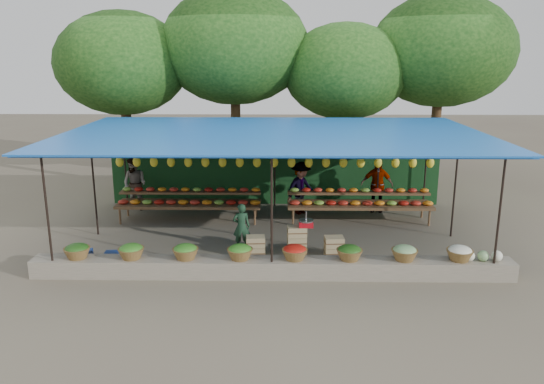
{
  "coord_description": "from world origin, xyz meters",
  "views": [
    {
      "loc": [
        0.18,
        -13.65,
        4.77
      ],
      "look_at": [
        -0.04,
        0.2,
        1.16
      ],
      "focal_mm": 35.0,
      "sensor_mm": 36.0,
      "label": 1
    }
  ],
  "objects_px": {
    "crate_counter": "(296,244)",
    "blue_crate_front": "(117,259)",
    "vendor_seated": "(241,227)",
    "blue_crate_back": "(81,256)",
    "weighing_scale": "(306,223)"
  },
  "relations": [
    {
      "from": "crate_counter",
      "to": "vendor_seated",
      "type": "distance_m",
      "value": 1.46
    },
    {
      "from": "weighing_scale",
      "to": "blue_crate_front",
      "type": "distance_m",
      "value": 4.51
    },
    {
      "from": "vendor_seated",
      "to": "crate_counter",
      "type": "bearing_deg",
      "value": 153.1
    },
    {
      "from": "weighing_scale",
      "to": "blue_crate_back",
      "type": "distance_m",
      "value": 5.4
    },
    {
      "from": "vendor_seated",
      "to": "blue_crate_back",
      "type": "relative_size",
      "value": 2.42
    },
    {
      "from": "vendor_seated",
      "to": "weighing_scale",
      "type": "bearing_deg",
      "value": 155.95
    },
    {
      "from": "vendor_seated",
      "to": "blue_crate_back",
      "type": "xyz_separation_m",
      "value": [
        -3.74,
        -0.93,
        -0.45
      ]
    },
    {
      "from": "blue_crate_back",
      "to": "blue_crate_front",
      "type": "bearing_deg",
      "value": -14.9
    },
    {
      "from": "weighing_scale",
      "to": "vendor_seated",
      "type": "xyz_separation_m",
      "value": [
        -1.59,
        0.49,
        -0.26
      ]
    },
    {
      "from": "crate_counter",
      "to": "weighing_scale",
      "type": "xyz_separation_m",
      "value": [
        0.24,
        0.0,
        0.55
      ]
    },
    {
      "from": "crate_counter",
      "to": "weighing_scale",
      "type": "relative_size",
      "value": 6.26
    },
    {
      "from": "crate_counter",
      "to": "blue_crate_back",
      "type": "height_order",
      "value": "crate_counter"
    },
    {
      "from": "crate_counter",
      "to": "blue_crate_front",
      "type": "distance_m",
      "value": 4.22
    },
    {
      "from": "vendor_seated",
      "to": "blue_crate_front",
      "type": "relative_size",
      "value": 2.18
    },
    {
      "from": "crate_counter",
      "to": "weighing_scale",
      "type": "distance_m",
      "value": 0.6
    }
  ]
}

